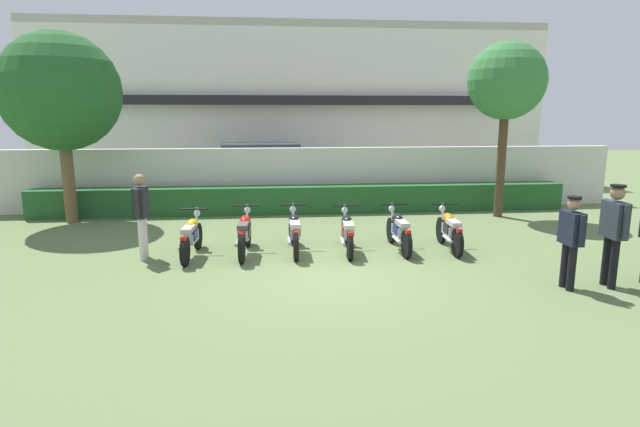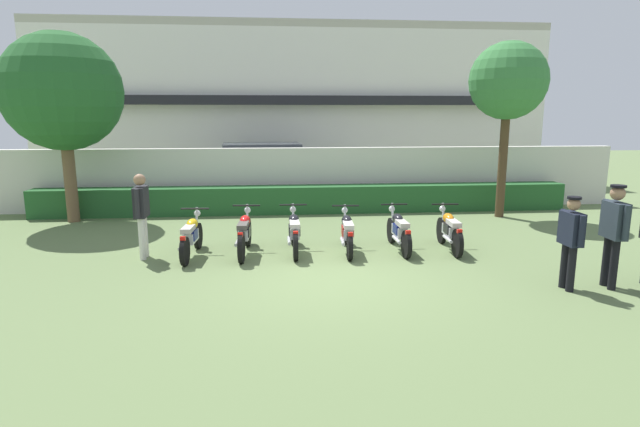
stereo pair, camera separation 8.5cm
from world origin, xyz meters
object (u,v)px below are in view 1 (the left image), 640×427
motorcycle_in_row_5 (449,230)px  motorcycle_in_row_1 (245,233)px  tree_far_side (507,82)px  motorcycle_in_row_4 (399,230)px  inspector_person (141,209)px  officer_0 (571,235)px  motorcycle_in_row_2 (294,232)px  motorcycle_in_row_3 (347,232)px  motorcycle_in_row_0 (191,236)px  officer_1 (614,226)px  parked_car (265,170)px  tree_near_inspector (60,92)px

motorcycle_in_row_5 → motorcycle_in_row_1: bearing=92.2°
tree_far_side → motorcycle_in_row_4: tree_far_side is taller
tree_far_side → inspector_person: (-9.18, -3.47, -2.73)m
motorcycle_in_row_5 → officer_0: 2.94m
motorcycle_in_row_2 → motorcycle_in_row_3: size_ratio=1.02×
inspector_person → officer_0: bearing=-19.2°
tree_far_side → motorcycle_in_row_0: 9.52m
motorcycle_in_row_5 → officer_1: 3.31m
parked_car → officer_0: 11.71m
motorcycle_in_row_1 → officer_0: 6.21m
motorcycle_in_row_0 → motorcycle_in_row_3: (3.27, 0.07, -0.00)m
motorcycle_in_row_2 → inspector_person: size_ratio=1.09×
motorcycle_in_row_0 → tree_near_inspector: bearing=47.8°
tree_near_inspector → officer_0: bearing=-32.3°
tree_near_inspector → officer_1: bearing=-30.4°
parked_car → motorcycle_in_row_3: 8.00m
tree_far_side → motorcycle_in_row_5: bearing=-128.2°
inspector_person → motorcycle_in_row_4: bearing=1.2°
officer_0 → inspector_person: bearing=-19.8°
parked_car → motorcycle_in_row_4: 8.31m
motorcycle_in_row_1 → officer_0: officer_0 is taller
motorcycle_in_row_2 → officer_1: bearing=-117.5°
tree_near_inspector → motorcycle_in_row_2: size_ratio=2.64×
tree_far_side → inspector_person: size_ratio=2.80×
motorcycle_in_row_4 → tree_far_side: bearing=-48.8°
motorcycle_in_row_1 → motorcycle_in_row_0: bearing=98.1°
tree_near_inspector → tree_far_side: bearing=-2.2°
motorcycle_in_row_0 → inspector_person: 1.14m
motorcycle_in_row_0 → tree_far_side: bearing=-63.5°
tree_near_inspector → motorcycle_in_row_1: size_ratio=2.57×
inspector_person → officer_1: 8.77m
motorcycle_in_row_1 → motorcycle_in_row_4: (3.32, 0.00, -0.02)m
motorcycle_in_row_2 → motorcycle_in_row_3: 1.13m
motorcycle_in_row_5 → officer_0: bearing=-153.9°
motorcycle_in_row_3 → officer_1: 4.98m
motorcycle_in_row_1 → motorcycle_in_row_5: 4.42m
motorcycle_in_row_2 → officer_0: (4.49, -2.81, 0.48)m
motorcycle_in_row_1 → motorcycle_in_row_3: bearing=-87.3°
tree_far_side → tree_near_inspector: bearing=177.8°
tree_far_side → motorcycle_in_row_5: (-2.71, -3.45, -3.33)m
motorcycle_in_row_3 → motorcycle_in_row_4: motorcycle_in_row_4 is taller
motorcycle_in_row_2 → officer_0: bearing=-121.6°
tree_near_inspector → motorcycle_in_row_4: size_ratio=2.68×
motorcycle_in_row_0 → motorcycle_in_row_5: size_ratio=1.04×
parked_car → motorcycle_in_row_4: size_ratio=2.44×
motorcycle_in_row_4 → officer_0: (2.22, -2.76, 0.49)m
parked_car → motorcycle_in_row_5: size_ratio=2.55×
tree_near_inspector → tree_far_side: tree_near_inspector is taller
motorcycle_in_row_2 → motorcycle_in_row_1: bearing=93.2°
motorcycle_in_row_0 → motorcycle_in_row_2: (2.14, 0.14, 0.01)m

